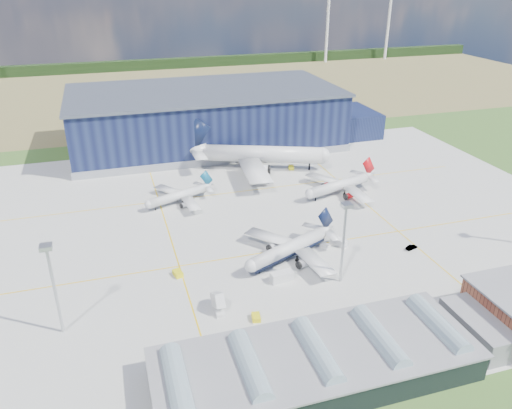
{
  "coord_description": "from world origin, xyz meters",
  "views": [
    {
      "loc": [
        -44.38,
        -130.24,
        75.59
      ],
      "look_at": [
        -1.56,
        8.97,
        6.69
      ],
      "focal_mm": 35.0,
      "sensor_mm": 36.0,
      "label": 1
    }
  ],
  "objects_px": {
    "light_mast_center": "(344,230)",
    "gse_tug_a": "(178,273)",
    "gse_tug_c": "(291,167)",
    "airstair": "(218,304)",
    "airliner_regional": "(177,192)",
    "hangar": "(211,119)",
    "light_mast_west": "(52,275)",
    "gse_cart_a": "(325,246)",
    "airliner_red": "(339,180)",
    "car_b": "(412,247)",
    "gse_van_a": "(282,277)",
    "gse_van_b": "(339,242)",
    "airliner_widebody": "(263,146)",
    "gse_tug_b": "(256,317)",
    "gse_cart_b": "(267,169)",
    "airliner_navy": "(289,242)"
  },
  "relations": [
    {
      "from": "light_mast_west",
      "to": "gse_cart_a",
      "type": "xyz_separation_m",
      "value": [
        73.48,
        17.51,
        -14.84
      ]
    },
    {
      "from": "light_mast_west",
      "to": "airstair",
      "type": "distance_m",
      "value": 38.54
    },
    {
      "from": "gse_van_a",
      "to": "car_b",
      "type": "height_order",
      "value": "gse_van_a"
    },
    {
      "from": "gse_cart_a",
      "to": "airliner_widebody",
      "type": "bearing_deg",
      "value": 65.11
    },
    {
      "from": "gse_cart_a",
      "to": "airstair",
      "type": "relative_size",
      "value": 0.49
    },
    {
      "from": "airliner_navy",
      "to": "gse_cart_b",
      "type": "bearing_deg",
      "value": -127.11
    },
    {
      "from": "airliner_regional",
      "to": "airliner_widebody",
      "type": "bearing_deg",
      "value": -170.61
    },
    {
      "from": "gse_tug_c",
      "to": "airstair",
      "type": "height_order",
      "value": "airstair"
    },
    {
      "from": "gse_cart_a",
      "to": "car_b",
      "type": "height_order",
      "value": "car_b"
    },
    {
      "from": "light_mast_west",
      "to": "airliner_navy",
      "type": "bearing_deg",
      "value": 13.34
    },
    {
      "from": "gse_van_b",
      "to": "car_b",
      "type": "height_order",
      "value": "gse_van_b"
    },
    {
      "from": "airliner_regional",
      "to": "gse_tug_a",
      "type": "height_order",
      "value": "airliner_regional"
    },
    {
      "from": "airstair",
      "to": "light_mast_center",
      "type": "bearing_deg",
      "value": 0.48
    },
    {
      "from": "gse_tug_b",
      "to": "gse_cart_b",
      "type": "height_order",
      "value": "gse_cart_b"
    },
    {
      "from": "airstair",
      "to": "car_b",
      "type": "xyz_separation_m",
      "value": [
        61.76,
        11.47,
        -1.14
      ]
    },
    {
      "from": "gse_van_b",
      "to": "airliner_widebody",
      "type": "bearing_deg",
      "value": 55.99
    },
    {
      "from": "gse_tug_c",
      "to": "light_mast_west",
      "type": "bearing_deg",
      "value": -119.45
    },
    {
      "from": "gse_tug_b",
      "to": "gse_van_b",
      "type": "xyz_separation_m",
      "value": [
        34.22,
        26.26,
        0.51
      ]
    },
    {
      "from": "hangar",
      "to": "airliner_red",
      "type": "bearing_deg",
      "value": -66.73
    },
    {
      "from": "gse_van_a",
      "to": "gse_van_b",
      "type": "bearing_deg",
      "value": -66.41
    },
    {
      "from": "airliner_red",
      "to": "airliner_regional",
      "type": "distance_m",
      "value": 58.68
    },
    {
      "from": "gse_tug_a",
      "to": "gse_cart_b",
      "type": "xyz_separation_m",
      "value": [
        47.69,
        67.58,
        -0.03
      ]
    },
    {
      "from": "airliner_navy",
      "to": "gse_cart_b",
      "type": "height_order",
      "value": "airliner_navy"
    },
    {
      "from": "airliner_widebody",
      "to": "gse_tug_a",
      "type": "bearing_deg",
      "value": -102.13
    },
    {
      "from": "airliner_red",
      "to": "car_b",
      "type": "relative_size",
      "value": 8.78
    },
    {
      "from": "light_mast_center",
      "to": "gse_tug_a",
      "type": "relative_size",
      "value": 6.83
    },
    {
      "from": "airliner_regional",
      "to": "gse_van_b",
      "type": "bearing_deg",
      "value": 111.87
    },
    {
      "from": "gse_van_b",
      "to": "airstair",
      "type": "bearing_deg",
      "value": 169.1
    },
    {
      "from": "gse_van_a",
      "to": "airliner_widebody",
      "type": "bearing_deg",
      "value": -19.64
    },
    {
      "from": "airliner_widebody",
      "to": "gse_cart_a",
      "type": "relative_size",
      "value": 22.82
    },
    {
      "from": "airliner_red",
      "to": "gse_van_b",
      "type": "relative_size",
      "value": 6.89
    },
    {
      "from": "gse_tug_a",
      "to": "gse_cart_a",
      "type": "bearing_deg",
      "value": -10.04
    },
    {
      "from": "gse_tug_c",
      "to": "gse_cart_b",
      "type": "bearing_deg",
      "value": -172.15
    },
    {
      "from": "gse_tug_c",
      "to": "airliner_widebody",
      "type": "bearing_deg",
      "value": 179.07
    },
    {
      "from": "airliner_widebody",
      "to": "gse_tug_c",
      "type": "bearing_deg",
      "value": 3.24
    },
    {
      "from": "gse_van_a",
      "to": "gse_tug_a",
      "type": "bearing_deg",
      "value": 62.51
    },
    {
      "from": "gse_cart_a",
      "to": "light_mast_center",
      "type": "bearing_deg",
      "value": -124.49
    },
    {
      "from": "airliner_widebody",
      "to": "car_b",
      "type": "xyz_separation_m",
      "value": [
        22.29,
        -75.93,
        -9.48
      ]
    },
    {
      "from": "hangar",
      "to": "gse_cart_a",
      "type": "distance_m",
      "value": 108.39
    },
    {
      "from": "light_mast_west",
      "to": "airliner_regional",
      "type": "height_order",
      "value": "light_mast_west"
    },
    {
      "from": "gse_van_a",
      "to": "gse_van_b",
      "type": "distance_m",
      "value": 26.1
    },
    {
      "from": "light_mast_center",
      "to": "car_b",
      "type": "bearing_deg",
      "value": 18.12
    },
    {
      "from": "light_mast_west",
      "to": "airstair",
      "type": "bearing_deg",
      "value": -3.82
    },
    {
      "from": "airliner_red",
      "to": "gse_tug_a",
      "type": "xyz_separation_m",
      "value": [
        -65.2,
        -36.63,
        -4.92
      ]
    },
    {
      "from": "gse_van_a",
      "to": "gse_cart_a",
      "type": "distance_m",
      "value": 22.35
    },
    {
      "from": "light_mast_west",
      "to": "gse_tug_b",
      "type": "xyz_separation_m",
      "value": [
        43.74,
        -8.84,
        -14.8
      ]
    },
    {
      "from": "gse_tug_b",
      "to": "light_mast_center",
      "type": "bearing_deg",
      "value": 28.35
    },
    {
      "from": "airliner_regional",
      "to": "hangar",
      "type": "bearing_deg",
      "value": -134.41
    },
    {
      "from": "airstair",
      "to": "gse_tug_b",
      "type": "bearing_deg",
      "value": -43.15
    },
    {
      "from": "gse_cart_a",
      "to": "gse_cart_b",
      "type": "bearing_deg",
      "value": 64.02
    }
  ]
}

